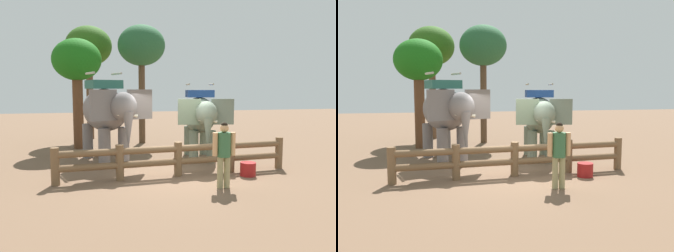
# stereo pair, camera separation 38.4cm
# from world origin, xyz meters

# --- Properties ---
(ground_plane) EXTENTS (60.00, 60.00, 0.00)m
(ground_plane) POSITION_xyz_m (0.00, 0.00, 0.00)
(ground_plane) COLOR brown
(log_fence) EXTENTS (7.34, 0.65, 1.05)m
(log_fence) POSITION_xyz_m (-0.00, -0.10, 0.61)
(log_fence) COLOR brown
(log_fence) RESTS_ON ground
(elephant_near_left) EXTENTS (2.62, 3.88, 3.25)m
(elephant_near_left) POSITION_xyz_m (-1.97, 2.47, 1.82)
(elephant_near_left) COLOR slate
(elephant_near_left) RESTS_ON ground
(elephant_center) EXTENTS (1.98, 3.40, 2.86)m
(elephant_center) POSITION_xyz_m (1.46, 2.13, 1.61)
(elephant_center) COLOR slate
(elephant_center) RESTS_ON ground
(tourist_woman_in_black) EXTENTS (0.63, 0.36, 1.78)m
(tourist_woman_in_black) POSITION_xyz_m (0.85, -1.61, 1.03)
(tourist_woman_in_black) COLOR #9A9162
(tourist_woman_in_black) RESTS_ON ground
(tree_far_left) EXTENTS (2.14, 2.14, 4.85)m
(tree_far_left) POSITION_xyz_m (-3.04, 5.65, 3.76)
(tree_far_left) COLOR brown
(tree_far_left) RESTS_ON ground
(tree_back_center) EXTENTS (2.28, 2.28, 5.71)m
(tree_back_center) POSITION_xyz_m (-0.03, 6.56, 4.64)
(tree_back_center) COLOR brown
(tree_back_center) RESTS_ON ground
(tree_far_right) EXTENTS (2.40, 2.40, 5.90)m
(tree_far_right) POSITION_xyz_m (-2.49, 8.53, 4.76)
(tree_far_right) COLOR brown
(tree_far_right) RESTS_ON ground
(feed_bucket) EXTENTS (0.48, 0.48, 0.42)m
(feed_bucket) POSITION_xyz_m (2.08, -0.59, 0.21)
(feed_bucket) COLOR maroon
(feed_bucket) RESTS_ON ground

